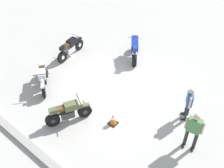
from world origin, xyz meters
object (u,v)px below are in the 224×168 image
at_px(motorcycle_olive_vintage, 68,112).
at_px(person_in_blue_shirt, 189,102).
at_px(motorcycle_blue_sportbike, 135,48).
at_px(motorcycle_black_cruiser, 70,48).
at_px(person_in_green_shirt, 194,129).
at_px(traffic_cone, 113,119).
at_px(motorcycle_silver_cruiser, 43,77).

height_order(motorcycle_olive_vintage, person_in_blue_shirt, person_in_blue_shirt).
distance_m(motorcycle_blue_sportbike, motorcycle_black_cruiser, 3.47).
relative_size(motorcycle_blue_sportbike, motorcycle_black_cruiser, 0.80).
bearing_deg(person_in_green_shirt, motorcycle_olive_vintage, -77.07).
height_order(motorcycle_black_cruiser, person_in_blue_shirt, person_in_blue_shirt).
height_order(motorcycle_blue_sportbike, traffic_cone, motorcycle_blue_sportbike).
bearing_deg(motorcycle_blue_sportbike, motorcycle_black_cruiser, 90.50).
xyz_separation_m(motorcycle_olive_vintage, traffic_cone, (-1.50, -1.06, -0.23)).
distance_m(motorcycle_olive_vintage, motorcycle_blue_sportbike, 5.47).
bearing_deg(person_in_green_shirt, motorcycle_black_cruiser, -111.07).
bearing_deg(person_in_green_shirt, motorcycle_silver_cruiser, -91.34).
height_order(motorcycle_silver_cruiser, person_in_blue_shirt, person_in_blue_shirt).
bearing_deg(person_in_blue_shirt, motorcycle_olive_vintage, 13.03).
bearing_deg(motorcycle_blue_sportbike, motorcycle_olive_vintage, 150.18).
relative_size(motorcycle_silver_cruiser, person_in_blue_shirt, 1.08).
bearing_deg(traffic_cone, motorcycle_blue_sportbike, -63.62).
bearing_deg(person_in_green_shirt, motorcycle_blue_sportbike, -135.39).
relative_size(motorcycle_blue_sportbike, person_in_green_shirt, 0.95).
bearing_deg(motorcycle_silver_cruiser, person_in_green_shirt, 48.70).
distance_m(motorcycle_silver_cruiser, motorcycle_black_cruiser, 2.72).
relative_size(motorcycle_blue_sportbike, traffic_cone, 3.16).
relative_size(motorcycle_black_cruiser, person_in_green_shirt, 1.18).
height_order(motorcycle_blue_sportbike, person_in_blue_shirt, person_in_blue_shirt).
bearing_deg(motorcycle_olive_vintage, motorcycle_black_cruiser, 73.57).
bearing_deg(person_in_green_shirt, person_in_blue_shirt, -158.68).
bearing_deg(motorcycle_blue_sportbike, person_in_green_shirt, -160.60).
xyz_separation_m(motorcycle_olive_vintage, motorcycle_silver_cruiser, (2.54, -0.76, 0.03)).
bearing_deg(traffic_cone, person_in_green_shirt, -161.69).
distance_m(motorcycle_silver_cruiser, traffic_cone, 4.06).
bearing_deg(motorcycle_silver_cruiser, traffic_cone, 42.60).
bearing_deg(motorcycle_silver_cruiser, motorcycle_black_cruiser, 147.41).
bearing_deg(motorcycle_olive_vintage, motorcycle_blue_sportbike, 34.79).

